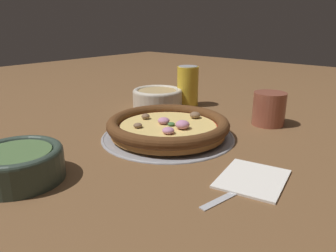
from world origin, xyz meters
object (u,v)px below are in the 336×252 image
Objects in this scene: beverage_can at (188,86)px; fork at (247,186)px; bowl_far at (18,163)px; drinking_cup at (269,109)px; pizza at (168,126)px; bowl_near at (158,97)px; pizza_tray at (168,136)px; napkin at (253,178)px.

fork is at bearing -132.11° from beverage_can.
beverage_can is (0.36, 0.40, 0.06)m from fork.
drinking_cup is (0.56, -0.19, 0.01)m from bowl_far.
bowl_far is (-0.32, 0.05, 0.00)m from pizza.
bowl_near is 0.52m from bowl_far.
pizza_tray is 1.09× the size of pizza.
napkin reaches higher than fork.
pizza is at bearing 78.66° from fork.
pizza is (0.00, -0.00, 0.02)m from pizza_tray.
bowl_near reaches higher than napkin.
pizza_tray is at bearing 105.35° from pizza.
drinking_cup reaches higher than napkin.
fork is at bearing -160.60° from drinking_cup.
drinking_cup is 0.46× the size of fork.
napkin is (0.26, -0.30, -0.03)m from bowl_far.
pizza is at bearing -9.29° from bowl_far.
bowl_near is 1.21× the size of beverage_can.
pizza is 1.97× the size of napkin.
napkin is 0.77× the size of fork.
beverage_can is (0.26, 0.14, 0.06)m from pizza_tray.
bowl_far is at bearing 161.75° from drinking_cup.
pizza is at bearing -74.65° from pizza_tray.
bowl_near is 0.10m from beverage_can.
napkin is 1.15× the size of beverage_can.
napkin is (-0.31, -0.11, -0.04)m from drinking_cup.
bowl_near is at bearing 146.86° from beverage_can.
drinking_cup is at bearing 20.24° from napkin.
bowl_far is (-0.50, -0.14, -0.00)m from bowl_near.
napkin is (-0.07, -0.25, -0.02)m from pizza.
beverage_can reaches higher than fork.
pizza is 1.89× the size of bowl_far.
bowl_near reaches higher than pizza_tray.
drinking_cup is 0.36m from fork.
fork is (0.23, -0.31, -0.03)m from bowl_far.
bowl_near is 1.06× the size of napkin.
pizza_tray is at bearing 78.68° from fork.
drinking_cup reaches higher than pizza_tray.
beverage_can is at bearing 49.95° from napkin.
bowl_near is 0.81× the size of fork.
pizza_tray is 0.02m from pizza.
pizza_tray is 2.15× the size of napkin.
drinking_cup is at bearing -28.93° from pizza.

